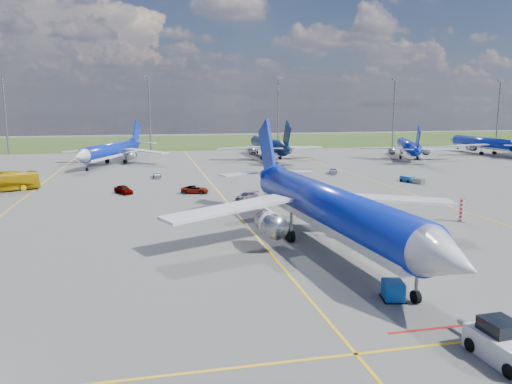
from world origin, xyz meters
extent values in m
plane|color=#555553|center=(0.00, 0.00, 0.00)|extent=(400.00, 400.00, 0.00)
cube|color=#2D4719|center=(0.00, 150.00, 0.00)|extent=(400.00, 80.00, 0.01)
cube|color=#EFAF14|center=(0.00, 30.00, 0.01)|extent=(0.25, 160.00, 0.02)
cube|color=#EFAF14|center=(0.00, -20.00, 0.01)|extent=(60.00, 0.25, 0.02)
cube|color=#EFAF14|center=(-30.00, 40.00, 0.01)|extent=(0.25, 120.00, 0.02)
cube|color=#EFAF14|center=(30.00, 40.00, 0.01)|extent=(0.25, 120.00, 0.02)
cube|color=#A5140F|center=(8.00, -18.00, 0.01)|extent=(10.00, 0.25, 0.02)
cylinder|color=slate|center=(-50.00, 110.00, 11.00)|extent=(0.50, 0.50, 22.00)
cube|color=slate|center=(-50.00, 110.00, 22.30)|extent=(2.20, 0.50, 0.80)
cylinder|color=slate|center=(-10.00, 110.00, 11.00)|extent=(0.50, 0.50, 22.00)
cube|color=slate|center=(-10.00, 110.00, 22.30)|extent=(2.20, 0.50, 0.80)
cylinder|color=slate|center=(30.00, 110.00, 11.00)|extent=(0.50, 0.50, 22.00)
cube|color=slate|center=(30.00, 110.00, 22.30)|extent=(2.20, 0.50, 0.80)
cylinder|color=slate|center=(70.00, 110.00, 11.00)|extent=(0.50, 0.50, 22.00)
cube|color=slate|center=(70.00, 110.00, 22.30)|extent=(2.20, 0.50, 0.80)
cylinder|color=slate|center=(110.00, 110.00, 11.00)|extent=(0.50, 0.50, 22.00)
cube|color=slate|center=(110.00, 110.00, 22.30)|extent=(2.20, 0.50, 0.80)
cylinder|color=red|center=(26.00, 8.00, 1.50)|extent=(0.50, 0.50, 3.00)
cube|color=silver|center=(7.86, -22.54, 0.70)|extent=(2.59, 4.65, 1.41)
cube|color=black|center=(7.83, -21.89, 1.68)|extent=(1.82, 2.03, 0.97)
cube|color=slate|center=(7.72, -19.73, 0.60)|extent=(0.39, 2.61, 0.22)
cube|color=#0B4A9E|center=(5.97, -12.96, 0.70)|extent=(1.75, 2.01, 1.39)
imported|color=#C5990B|center=(-34.74, 43.31, 1.59)|extent=(11.65, 6.51, 3.19)
imported|color=#999999|center=(-15.15, 36.89, 0.69)|extent=(3.43, 4.33, 1.38)
imported|color=#999999|center=(-3.92, 34.78, 0.62)|extent=(4.82, 3.20, 1.23)
imported|color=#999999|center=(3.12, 27.24, 0.61)|extent=(4.31, 3.95, 1.21)
cube|color=#1B5FA5|center=(35.65, 38.30, 0.54)|extent=(2.19, 2.88, 1.08)
cube|color=slate|center=(36.54, 35.91, 0.44)|extent=(1.80, 2.26, 0.89)
cube|color=#17588E|center=(-9.40, 54.62, 0.50)|extent=(1.35, 2.42, 1.01)
cube|color=slate|center=(-9.47, 52.23, 0.41)|extent=(1.15, 1.86, 0.82)
cube|color=navy|center=(26.66, 52.71, 0.51)|extent=(2.10, 2.73, 1.02)
cube|color=slate|center=(25.77, 50.45, 0.42)|extent=(1.72, 2.14, 0.84)
camera|label=1|loc=(-11.33, -44.71, 14.14)|focal=35.00mm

